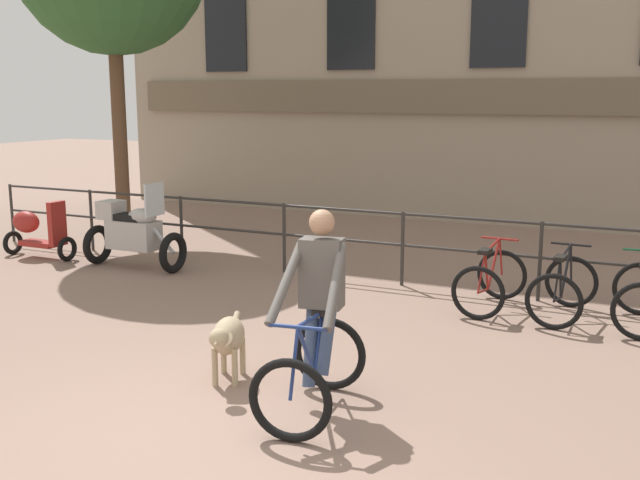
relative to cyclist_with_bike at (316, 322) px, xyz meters
The scene contains 8 objects.
ground_plane 1.39m from the cyclist_with_bike, 128.48° to the right, with size 60.00×60.00×0.00m, color #8E7060.
canal_railing 4.35m from the cyclist_with_bike, 99.62° to the left, with size 15.05×0.05×1.05m.
cyclist_with_bike is the anchor object (origin of this frame).
dog 1.06m from the cyclist_with_bike, behind, with size 0.44×0.87×0.62m.
parked_motorcycle 5.96m from the cyclist_with_bike, 143.95° to the left, with size 1.58×0.62×1.35m.
parked_bicycle_near_lamp 3.71m from the cyclist_with_bike, 79.64° to the left, with size 0.72×1.15×0.86m.
parked_bicycle_mid_left 3.96m from the cyclist_with_bike, 67.08° to the left, with size 0.72×1.14×0.86m.
parked_scooter 7.58m from the cyclist_with_bike, 153.04° to the left, with size 1.28×0.40×0.96m.
Camera 1 is at (3.36, -4.54, 2.65)m, focal length 42.00 mm.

